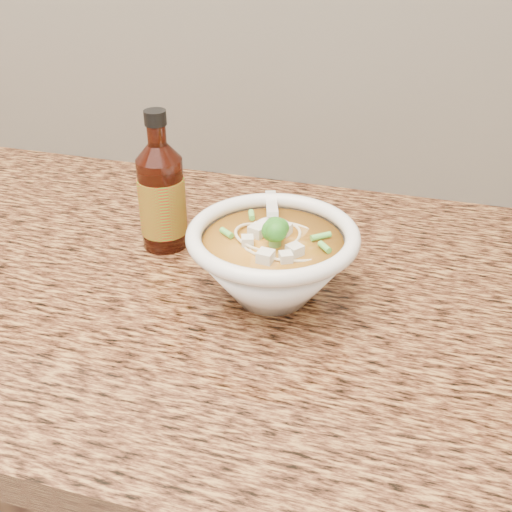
# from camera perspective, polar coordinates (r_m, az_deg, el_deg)

# --- Properties ---
(cabinet) EXTENTS (4.00, 0.65, 0.86)m
(cabinet) POSITION_cam_1_polar(r_m,az_deg,el_deg) (1.21, -14.87, -18.86)
(cabinet) COLOR black
(cabinet) RESTS_ON ground
(counter_slab) EXTENTS (4.00, 0.68, 0.04)m
(counter_slab) POSITION_cam_1_polar(r_m,az_deg,el_deg) (0.92, -18.59, -0.40)
(counter_slab) COLOR #A8763D
(counter_slab) RESTS_ON cabinet
(soup_bowl) EXTENTS (0.20, 0.22, 0.11)m
(soup_bowl) POSITION_cam_1_polar(r_m,az_deg,el_deg) (0.75, 1.49, -0.53)
(soup_bowl) COLOR white
(soup_bowl) RESTS_ON counter_slab
(hot_sauce_bottle) EXTENTS (0.08, 0.08, 0.19)m
(hot_sauce_bottle) POSITION_cam_1_polar(r_m,az_deg,el_deg) (0.85, -8.37, 5.19)
(hot_sauce_bottle) COLOR #401208
(hot_sauce_bottle) RESTS_ON counter_slab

